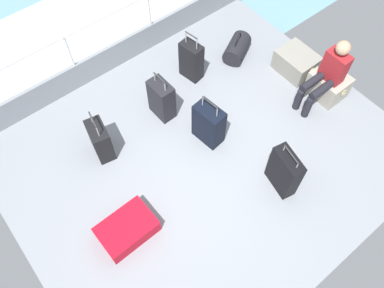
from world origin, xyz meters
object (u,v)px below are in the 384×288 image
at_px(suitcase_2, 284,172).
at_px(duffel_bag, 237,48).
at_px(suitcase_3, 127,229).
at_px(cargo_crate_0, 296,62).
at_px(suitcase_1, 162,99).
at_px(passenger_seated, 327,74).
at_px(cargo_crate_1, 328,85).
at_px(suitcase_0, 209,124).
at_px(suitcase_4, 100,140).
at_px(suitcase_5, 191,61).

distance_m(suitcase_2, duffel_bag, 2.39).
height_order(suitcase_3, duffel_bag, duffel_bag).
distance_m(cargo_crate_0, suitcase_1, 2.24).
bearing_deg(passenger_seated, cargo_crate_1, 90.00).
distance_m(suitcase_1, suitcase_2, 1.99).
bearing_deg(duffel_bag, suitcase_1, -83.75).
relative_size(cargo_crate_0, suitcase_3, 0.89).
distance_m(cargo_crate_1, suitcase_3, 3.62).
distance_m(cargo_crate_1, passenger_seated, 0.42).
bearing_deg(suitcase_0, duffel_bag, 123.96).
relative_size(suitcase_0, suitcase_4, 1.05).
height_order(suitcase_0, suitcase_4, suitcase_0).
distance_m(suitcase_0, suitcase_3, 1.77).
xyz_separation_m(cargo_crate_1, suitcase_0, (-0.51, -1.93, 0.13)).
bearing_deg(suitcase_3, cargo_crate_0, 99.13).
bearing_deg(suitcase_1, cargo_crate_1, 59.77).
bearing_deg(suitcase_3, suitcase_0, 105.36).
xyz_separation_m(suitcase_1, suitcase_5, (-0.31, 0.79, 0.01)).
relative_size(passenger_seated, duffel_bag, 1.78).
bearing_deg(cargo_crate_1, suitcase_2, -68.34).
bearing_deg(suitcase_0, suitcase_1, -161.87).
xyz_separation_m(suitcase_4, suitcase_5, (-0.33, 1.84, 0.04)).
relative_size(suitcase_0, suitcase_1, 1.04).
distance_m(cargo_crate_0, suitcase_2, 2.08).
bearing_deg(suitcase_1, duffel_bag, 96.25).
distance_m(passenger_seated, suitcase_0, 1.83).
relative_size(cargo_crate_0, suitcase_1, 0.79).
height_order(suitcase_5, duffel_bag, suitcase_5).
xyz_separation_m(suitcase_0, suitcase_5, (-1.06, 0.54, 0.00)).
bearing_deg(duffel_bag, suitcase_5, -98.59).
distance_m(cargo_crate_0, suitcase_4, 3.25).
bearing_deg(suitcase_2, suitcase_3, -109.74).
height_order(suitcase_2, suitcase_5, suitcase_5).
relative_size(suitcase_0, suitcase_3, 1.17).
bearing_deg(suitcase_5, suitcase_4, -79.94).
height_order(suitcase_4, duffel_bag, suitcase_4).
height_order(suitcase_1, suitcase_3, suitcase_1).
xyz_separation_m(passenger_seated, suitcase_5, (-1.57, -1.20, -0.25)).
xyz_separation_m(suitcase_2, suitcase_3, (-0.70, -1.96, -0.23)).
xyz_separation_m(cargo_crate_0, cargo_crate_1, (0.63, 0.03, 0.02)).
distance_m(passenger_seated, duffel_bag, 1.55).
distance_m(suitcase_0, duffel_bag, 1.68).
relative_size(cargo_crate_0, duffel_bag, 1.02).
bearing_deg(cargo_crate_0, suitcase_3, -80.87).
bearing_deg(passenger_seated, suitcase_0, -106.38).
bearing_deg(suitcase_1, cargo_crate_0, 73.35).
bearing_deg(duffel_bag, suitcase_2, -27.88).
height_order(suitcase_0, duffel_bag, suitcase_0).
relative_size(suitcase_1, suitcase_2, 1.01).
bearing_deg(suitcase_5, cargo_crate_0, 55.05).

